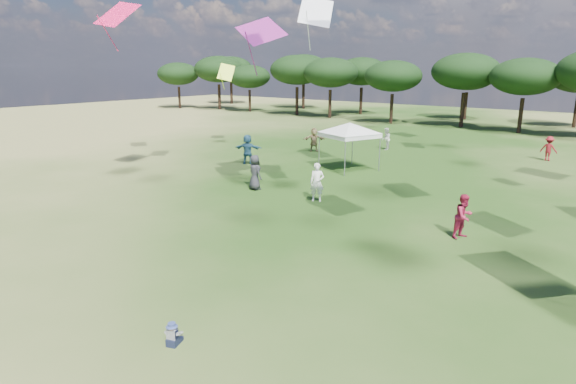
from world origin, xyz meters
TOP-DOWN VIEW (x-y plane):
  - tent_left at (-6.68, 20.67)m, footprint 5.20×5.20m
  - toddler at (0.03, 1.86)m, footprint 0.42×0.46m
  - festival_crowd at (-1.25, 20.84)m, footprint 27.97×19.14m

SIDE VIEW (x-z plane):
  - toddler at x=0.03m, z-range -0.03..0.53m
  - festival_crowd at x=-1.25m, z-range -0.08..1.81m
  - tent_left at x=-6.68m, z-range 1.14..4.27m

